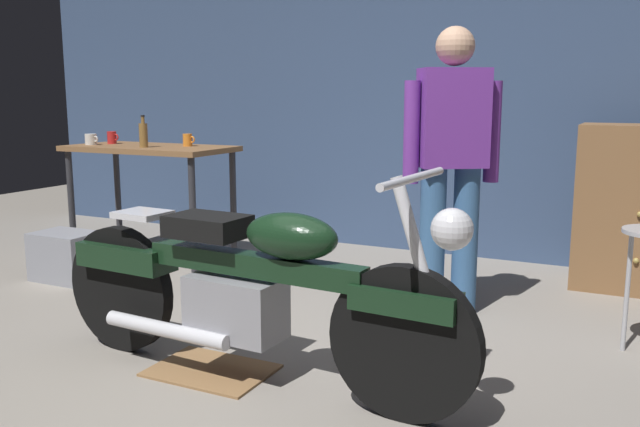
{
  "coord_description": "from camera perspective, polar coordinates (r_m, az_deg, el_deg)",
  "views": [
    {
      "loc": [
        1.61,
        -2.56,
        1.29
      ],
      "look_at": [
        0.0,
        0.7,
        0.65
      ],
      "focal_mm": 37.81,
      "sensor_mm": 36.0,
      "label": 1
    }
  ],
  "objects": [
    {
      "name": "drip_tray",
      "position": [
        3.31,
        -9.19,
        -12.97
      ],
      "size": [
        0.56,
        0.4,
        0.01
      ],
      "primitive_type": "cube",
      "color": "olive",
      "rests_on": "ground_plane"
    },
    {
      "name": "person_standing",
      "position": [
        3.96,
        11.06,
        4.53
      ],
      "size": [
        0.49,
        0.39,
        1.67
      ],
      "rotation": [
        0.0,
        0.0,
        3.72
      ],
      "color": "#396395",
      "rests_on": "ground_plane"
    },
    {
      "name": "mug_red_diner",
      "position": [
        5.71,
        -17.19,
        6.16
      ],
      "size": [
        0.11,
        0.07,
        0.1
      ],
      "color": "red",
      "rests_on": "workbench"
    },
    {
      "name": "mug_white_ceramic",
      "position": [
        5.66,
        -18.81,
        5.97
      ],
      "size": [
        0.12,
        0.09,
        0.09
      ],
      "color": "white",
      "rests_on": "workbench"
    },
    {
      "name": "storage_bin",
      "position": [
        5.08,
        -20.67,
        -3.39
      ],
      "size": [
        0.44,
        0.32,
        0.34
      ],
      "primitive_type": "cube",
      "color": "gray",
      "rests_on": "ground_plane"
    },
    {
      "name": "bottle",
      "position": [
        5.26,
        -14.72,
        6.49
      ],
      "size": [
        0.06,
        0.06,
        0.24
      ],
      "color": "olive",
      "rests_on": "workbench"
    },
    {
      "name": "motorcycle",
      "position": [
        3.05,
        -6.19,
        -6.09
      ],
      "size": [
        2.19,
        0.6,
        1.0
      ],
      "rotation": [
        0.0,
        0.0,
        -0.06
      ],
      "color": "black",
      "rests_on": "ground_plane"
    },
    {
      "name": "back_wall",
      "position": [
        5.6,
        9.74,
        12.54
      ],
      "size": [
        8.0,
        0.12,
        3.1
      ],
      "primitive_type": "cube",
      "color": "#384C70",
      "rests_on": "ground_plane"
    },
    {
      "name": "workbench",
      "position": [
        5.41,
        -14.19,
        4.38
      ],
      "size": [
        1.3,
        0.64,
        0.9
      ],
      "color": "brown",
      "rests_on": "ground_plane"
    },
    {
      "name": "ground_plane",
      "position": [
        3.28,
        -5.61,
        -13.19
      ],
      "size": [
        12.0,
        12.0,
        0.0
      ],
      "primitive_type": "plane",
      "color": "gray"
    },
    {
      "name": "mug_orange_travel",
      "position": [
        5.3,
        -11.12,
        6.13
      ],
      "size": [
        0.1,
        0.07,
        0.1
      ],
      "color": "orange",
      "rests_on": "workbench"
    }
  ]
}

